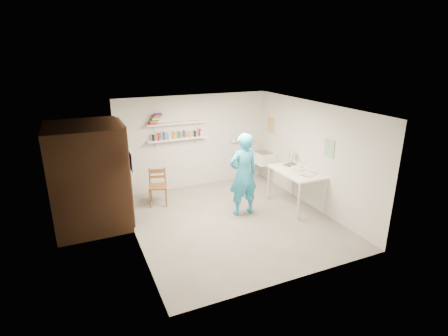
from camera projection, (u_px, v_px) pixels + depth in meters
name	position (u px, v px, depth m)	size (l,w,h in m)	color
floor	(232.00, 220.00, 7.48)	(4.00, 4.50, 0.02)	slate
ceiling	(232.00, 107.00, 6.70)	(4.00, 4.50, 0.02)	silver
wall_back	(195.00, 141.00, 9.04)	(4.00, 0.02, 2.40)	silver
wall_front	(298.00, 211.00, 5.14)	(4.00, 0.02, 2.40)	silver
wall_left	(132.00, 181.00, 6.31)	(0.02, 4.50, 2.40)	silver
wall_right	(313.00, 155.00, 7.87)	(0.02, 4.50, 2.40)	silver
doorway_recess	(125.00, 174.00, 7.29)	(0.02, 0.90, 2.00)	black
corridor_box	(88.00, 176.00, 7.00)	(1.40, 1.50, 2.10)	brown
door_lintel	(121.00, 124.00, 6.96)	(0.06, 1.05, 0.10)	brown
door_jamb_near	(130.00, 181.00, 6.87)	(0.06, 0.10, 2.00)	brown
door_jamb_far	(122.00, 167.00, 7.73)	(0.06, 0.10, 2.00)	brown
shelf_lower	(177.00, 139.00, 8.69)	(1.50, 0.22, 0.03)	white
shelf_upper	(177.00, 123.00, 8.56)	(1.50, 0.22, 0.03)	white
ledge_shelf	(243.00, 140.00, 9.51)	(0.70, 0.14, 0.03)	white
poster_left	(131.00, 162.00, 6.25)	(0.01, 0.28, 0.36)	#334C7F
poster_right_a	(271.00, 125.00, 9.30)	(0.01, 0.34, 0.42)	#995933
poster_right_b	(329.00, 148.00, 7.29)	(0.01, 0.30, 0.38)	#3F724C
belfast_sink	(264.00, 158.00, 9.40)	(0.48, 0.60, 0.30)	white
man	(243.00, 175.00, 7.48)	(0.67, 0.44, 1.83)	#2799C5
wall_clock	(239.00, 158.00, 7.57)	(0.33, 0.33, 0.04)	#CBC28A
wooden_chair	(158.00, 186.00, 8.10)	(0.42, 0.40, 0.89)	brown
work_table	(296.00, 189.00, 8.00)	(0.78, 1.31, 0.87)	white
desk_lamp	(292.00, 154.00, 8.32)	(0.16, 0.16, 0.16)	silver
spray_cans	(177.00, 135.00, 8.66)	(1.32, 0.06, 0.17)	black
book_stack	(155.00, 119.00, 8.32)	(0.34, 0.14, 0.25)	red
ledge_pots	(243.00, 138.00, 9.49)	(0.48, 0.07, 0.09)	silver
papers	(297.00, 170.00, 7.85)	(0.30, 0.22, 0.03)	silver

